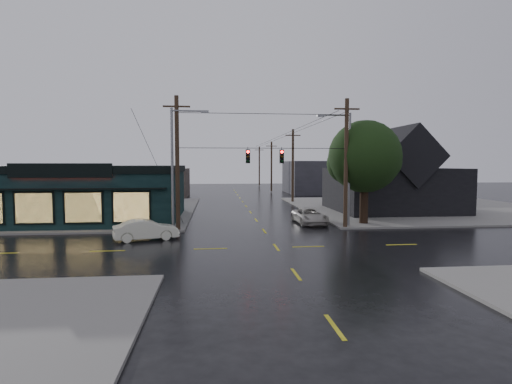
{
  "coord_description": "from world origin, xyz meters",
  "views": [
    {
      "loc": [
        -3.69,
        -23.83,
        5.08
      ],
      "look_at": [
        -0.82,
        4.09,
        3.12
      ],
      "focal_mm": 28.0,
      "sensor_mm": 36.0,
      "label": 1
    }
  ],
  "objects": [
    {
      "name": "suv_silver",
      "position": [
        4.29,
        9.25,
        0.67
      ],
      "size": [
        2.52,
        4.95,
        1.34
      ],
      "primitive_type": "imported",
      "rotation": [
        0.0,
        0.0,
        0.06
      ],
      "color": "#AFAAA1",
      "rests_on": "ground"
    },
    {
      "name": "utility_pole_far_a",
      "position": [
        6.5,
        28.0,
        0.0
      ],
      "size": [
        2.0,
        0.32,
        9.65
      ],
      "primitive_type": null,
      "color": "black",
      "rests_on": "ground"
    },
    {
      "name": "sedan_cream",
      "position": [
        -8.32,
        3.22,
        0.7
      ],
      "size": [
        4.48,
        2.62,
        1.4
      ],
      "primitive_type": "imported",
      "rotation": [
        0.0,
        0.0,
        1.86
      ],
      "color": "silver",
      "rests_on": "ground"
    },
    {
      "name": "bg_building_west",
      "position": [
        -14.0,
        40.0,
        2.2
      ],
      "size": [
        12.0,
        10.0,
        4.4
      ],
      "primitive_type": "cube",
      "color": "#302723",
      "rests_on": "ground"
    },
    {
      "name": "utility_pole_ne",
      "position": [
        6.5,
        6.5,
        0.0
      ],
      "size": [
        2.0,
        0.32,
        10.15
      ],
      "primitive_type": null,
      "color": "black",
      "rests_on": "ground"
    },
    {
      "name": "utility_pole_nw",
      "position": [
        -6.5,
        6.5,
        0.0
      ],
      "size": [
        2.0,
        0.32,
        10.15
      ],
      "primitive_type": null,
      "color": "black",
      "rests_on": "ground"
    },
    {
      "name": "ne_building",
      "position": [
        15.0,
        17.0,
        4.47
      ],
      "size": [
        12.6,
        11.6,
        8.75
      ],
      "color": "black",
      "rests_on": "ground"
    },
    {
      "name": "streetlight_ne",
      "position": [
        7.0,
        7.2,
        0.0
      ],
      "size": [
        5.4,
        0.3,
        9.15
      ],
      "primitive_type": null,
      "color": "slate",
      "rests_on": "ground"
    },
    {
      "name": "sidewalk_ne",
      "position": [
        20.0,
        20.0,
        0.07
      ],
      "size": [
        28.0,
        28.0,
        0.15
      ],
      "primitive_type": "cube",
      "color": "slate",
      "rests_on": "ground"
    },
    {
      "name": "span_signal_assembly",
      "position": [
        0.1,
        6.5,
        5.7
      ],
      "size": [
        13.0,
        0.48,
        1.23
      ],
      "color": "black",
      "rests_on": "ground"
    },
    {
      "name": "ground_plane",
      "position": [
        0.0,
        0.0,
        0.0
      ],
      "size": [
        160.0,
        160.0,
        0.0
      ],
      "primitive_type": "plane",
      "color": "black"
    },
    {
      "name": "utility_pole_far_c",
      "position": [
        6.5,
        68.0,
        0.0
      ],
      "size": [
        2.0,
        0.32,
        9.15
      ],
      "primitive_type": null,
      "color": "black",
      "rests_on": "ground"
    },
    {
      "name": "bg_building_east",
      "position": [
        16.0,
        45.0,
        2.8
      ],
      "size": [
        14.0,
        12.0,
        5.6
      ],
      "primitive_type": "cube",
      "color": "#2B2B31",
      "rests_on": "ground"
    },
    {
      "name": "streetlight_nw",
      "position": [
        -6.8,
        5.8,
        0.0
      ],
      "size": [
        5.4,
        0.3,
        9.15
      ],
      "primitive_type": null,
      "color": "slate",
      "rests_on": "ground"
    },
    {
      "name": "sidewalk_nw",
      "position": [
        -20.0,
        20.0,
        0.07
      ],
      "size": [
        28.0,
        28.0,
        0.15
      ],
      "primitive_type": "cube",
      "color": "slate",
      "rests_on": "ground"
    },
    {
      "name": "corner_tree",
      "position": [
        8.7,
        8.32,
        5.68
      ],
      "size": [
        6.02,
        6.02,
        8.58
      ],
      "color": "black",
      "rests_on": "ground"
    },
    {
      "name": "utility_pole_far_b",
      "position": [
        6.5,
        48.0,
        0.0
      ],
      "size": [
        2.0,
        0.32,
        9.15
      ],
      "primitive_type": null,
      "color": "black",
      "rests_on": "ground"
    },
    {
      "name": "pizza_shop",
      "position": [
        -15.0,
        12.94,
        2.56
      ],
      "size": [
        16.3,
        12.34,
        4.9
      ],
      "color": "black",
      "rests_on": "ground"
    }
  ]
}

